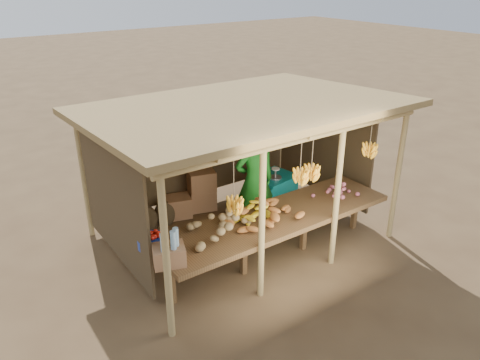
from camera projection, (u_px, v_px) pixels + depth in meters
ground at (240, 235)px, 8.13m from camera, size 60.00×60.00×0.00m
stall_structure at (243, 131)px, 7.30m from camera, size 4.70×3.50×2.43m
counter at (276, 220)px, 7.12m from camera, size 3.90×1.05×0.80m
potato_heap at (222, 220)px, 6.60m from camera, size 1.25×1.02×0.37m
sweet_potato_heap at (263, 210)px, 6.89m from camera, size 1.26×0.98×0.36m
onion_heap at (337, 189)px, 7.57m from camera, size 0.74×0.46×0.35m
banana_pile at (255, 211)px, 6.86m from camera, size 0.63×0.50×0.35m
tomato_basin at (153, 241)px, 6.27m from camera, size 0.41×0.41×0.21m
bottle_box at (169, 251)px, 5.87m from camera, size 0.48×0.43×0.50m
vendor at (255, 181)px, 7.90m from camera, size 0.79×0.62×1.90m
tarp_crate at (273, 192)px, 8.86m from camera, size 0.85×0.77×0.91m
carton_stack at (194, 195)px, 8.77m from camera, size 1.11×0.50×0.78m
burlap_sacks at (156, 214)px, 8.34m from camera, size 0.72×0.38×0.51m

